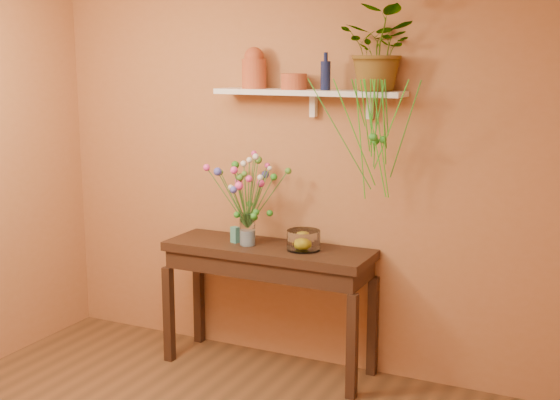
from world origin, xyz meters
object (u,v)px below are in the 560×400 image
object	(u,v)px
blue_bottle	(326,75)
glass_vase	(247,232)
spider_plant	(381,49)
bouquet	(247,183)
glass_bowl	(304,241)
sideboard	(268,264)
terracotta_jug	(254,69)

from	to	relation	value
blue_bottle	glass_vase	distance (m)	1.18
blue_bottle	spider_plant	xyz separation A→B (m)	(0.36, 0.03, 0.16)
glass_vase	bouquet	bearing A→B (deg)	92.59
blue_bottle	glass_bowl	bearing A→B (deg)	-141.19
glass_vase	bouquet	world-z (taller)	bouquet
sideboard	glass_vase	bearing A→B (deg)	-163.78
glass_vase	glass_bowl	xyz separation A→B (m)	(0.40, 0.05, -0.03)
bouquet	glass_bowl	world-z (taller)	bouquet
blue_bottle	spider_plant	size ratio (longest dim) A/B	0.46
bouquet	glass_bowl	distance (m)	0.55
sideboard	spider_plant	distance (m)	1.62
terracotta_jug	blue_bottle	xyz separation A→B (m)	(0.54, -0.04, -0.03)
spider_plant	terracotta_jug	bearing A→B (deg)	179.71
sideboard	glass_bowl	size ratio (longest dim) A/B	6.49
glass_vase	bouquet	xyz separation A→B (m)	(-0.00, 0.00, 0.34)
terracotta_jug	glass_vase	size ratio (longest dim) A/B	1.26
glass_bowl	sideboard	bearing A→B (deg)	-178.61
bouquet	terracotta_jug	bearing A→B (deg)	100.52
terracotta_jug	bouquet	bearing A→B (deg)	-79.48
blue_bottle	bouquet	bearing A→B (deg)	-165.47
bouquet	glass_bowl	size ratio (longest dim) A/B	2.54
spider_plant	glass_vase	world-z (taller)	spider_plant
bouquet	sideboard	bearing A→B (deg)	15.26
sideboard	spider_plant	size ratio (longest dim) A/B	2.76
bouquet	glass_vase	bearing A→B (deg)	-87.41
glass_vase	glass_bowl	world-z (taller)	glass_vase
glass_vase	bouquet	size ratio (longest dim) A/B	0.39
terracotta_jug	bouquet	distance (m)	0.78
sideboard	glass_vase	world-z (taller)	glass_vase
sideboard	glass_vase	size ratio (longest dim) A/B	6.55
blue_bottle	bouquet	world-z (taller)	blue_bottle
glass_bowl	blue_bottle	bearing A→B (deg)	38.81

